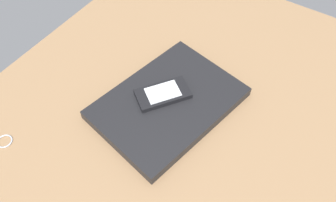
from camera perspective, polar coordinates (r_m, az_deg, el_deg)
The scene contains 4 objects.
desk_surface at distance 78.85cm, azimuth -3.35°, elevation -4.91°, with size 120.00×80.00×3.00cm, color #9E7751.
laptop_closed at distance 79.86cm, azimuth -0.00°, elevation -0.34°, with size 31.95×22.74×2.43cm, color black.
cell_phone_on_laptop at distance 79.20cm, azimuth -0.84°, elevation 1.19°, with size 13.35×12.05×1.32cm.
key_ring at distance 83.06cm, azimuth -24.99°, elevation -5.94°, with size 3.38×3.38×0.36cm, color silver.
Camera 1 is at (-33.31, -27.15, 67.61)cm, focal length 37.57 mm.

